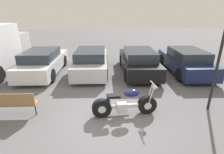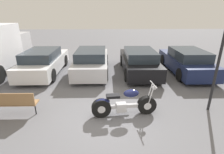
{
  "view_description": "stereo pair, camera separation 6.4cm",
  "coord_description": "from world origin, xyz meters",
  "px_view_note": "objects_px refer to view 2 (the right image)",
  "views": [
    {
      "loc": [
        -0.09,
        -4.91,
        3.36
      ],
      "look_at": [
        0.16,
        1.66,
        0.85
      ],
      "focal_mm": 28.0,
      "sensor_mm": 36.0,
      "label": 1
    },
    {
      "loc": [
        -0.02,
        -4.91,
        3.36
      ],
      "look_at": [
        0.16,
        1.66,
        0.85
      ],
      "focal_mm": 28.0,
      "sensor_mm": 36.0,
      "label": 2
    }
  ],
  "objects_px": {
    "parked_car_navy": "(186,61)",
    "parked_car_black": "(139,61)",
    "parked_car_white": "(44,62)",
    "motorcycle": "(124,104)",
    "park_bench": "(9,102)",
    "lamp_post": "(224,36)",
    "parked_car_silver": "(92,61)"
  },
  "relations": [
    {
      "from": "parked_car_white",
      "to": "parked_car_black",
      "type": "distance_m",
      "value": 5.37
    },
    {
      "from": "parked_car_black",
      "to": "park_bench",
      "type": "xyz_separation_m",
      "value": [
        -5.05,
        -4.33,
        -0.11
      ]
    },
    {
      "from": "motorcycle",
      "to": "parked_car_silver",
      "type": "relative_size",
      "value": 0.49
    },
    {
      "from": "parked_car_white",
      "to": "parked_car_silver",
      "type": "height_order",
      "value": "same"
    },
    {
      "from": "parked_car_white",
      "to": "parked_car_black",
      "type": "bearing_deg",
      "value": -0.72
    },
    {
      "from": "parked_car_black",
      "to": "parked_car_navy",
      "type": "relative_size",
      "value": 1.0
    },
    {
      "from": "parked_car_navy",
      "to": "parked_car_black",
      "type": "bearing_deg",
      "value": 178.78
    },
    {
      "from": "parked_car_white",
      "to": "parked_car_silver",
      "type": "distance_m",
      "value": 2.68
    },
    {
      "from": "parked_car_navy",
      "to": "lamp_post",
      "type": "height_order",
      "value": "lamp_post"
    },
    {
      "from": "parked_car_silver",
      "to": "lamp_post",
      "type": "xyz_separation_m",
      "value": [
        4.52,
        -4.26,
        1.98
      ]
    },
    {
      "from": "motorcycle",
      "to": "parked_car_black",
      "type": "xyz_separation_m",
      "value": [
        1.26,
        4.37,
        0.24
      ]
    },
    {
      "from": "motorcycle",
      "to": "park_bench",
      "type": "height_order",
      "value": "motorcycle"
    },
    {
      "from": "lamp_post",
      "to": "parked_car_navy",
      "type": "bearing_deg",
      "value": 78.23
    },
    {
      "from": "parked_car_silver",
      "to": "motorcycle",
      "type": "bearing_deg",
      "value": -72.47
    },
    {
      "from": "parked_car_navy",
      "to": "parked_car_silver",
      "type": "bearing_deg",
      "value": 177.9
    },
    {
      "from": "motorcycle",
      "to": "parked_car_navy",
      "type": "xyz_separation_m",
      "value": [
        3.94,
        4.31,
        0.24
      ]
    },
    {
      "from": "parked_car_white",
      "to": "park_bench",
      "type": "relative_size",
      "value": 2.58
    },
    {
      "from": "motorcycle",
      "to": "parked_car_white",
      "type": "relative_size",
      "value": 0.49
    },
    {
      "from": "parked_car_navy",
      "to": "park_bench",
      "type": "distance_m",
      "value": 8.84
    },
    {
      "from": "parked_car_black",
      "to": "park_bench",
      "type": "height_order",
      "value": "parked_car_black"
    },
    {
      "from": "parked_car_white",
      "to": "park_bench",
      "type": "height_order",
      "value": "parked_car_white"
    },
    {
      "from": "parked_car_black",
      "to": "parked_car_navy",
      "type": "xyz_separation_m",
      "value": [
        2.68,
        -0.06,
        0.0
      ]
    },
    {
      "from": "park_bench",
      "to": "lamp_post",
      "type": "height_order",
      "value": "lamp_post"
    },
    {
      "from": "parked_car_black",
      "to": "lamp_post",
      "type": "distance_m",
      "value": 4.93
    },
    {
      "from": "motorcycle",
      "to": "park_bench",
      "type": "bearing_deg",
      "value": 179.42
    },
    {
      "from": "parked_car_silver",
      "to": "parked_car_navy",
      "type": "xyz_separation_m",
      "value": [
        5.37,
        -0.2,
        0.0
      ]
    },
    {
      "from": "parked_car_navy",
      "to": "motorcycle",
      "type": "bearing_deg",
      "value": -132.44
    },
    {
      "from": "park_bench",
      "to": "parked_car_white",
      "type": "bearing_deg",
      "value": 94.14
    },
    {
      "from": "parked_car_white",
      "to": "parked_car_navy",
      "type": "bearing_deg",
      "value": -0.89
    },
    {
      "from": "parked_car_navy",
      "to": "lamp_post",
      "type": "bearing_deg",
      "value": -101.77
    },
    {
      "from": "parked_car_white",
      "to": "parked_car_silver",
      "type": "relative_size",
      "value": 1.0
    },
    {
      "from": "motorcycle",
      "to": "parked_car_black",
      "type": "distance_m",
      "value": 4.55
    }
  ]
}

